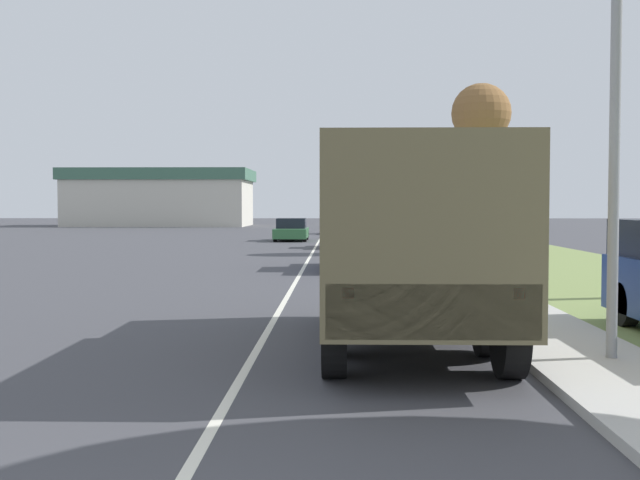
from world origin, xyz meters
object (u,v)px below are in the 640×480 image
at_px(car_third_ahead, 291,230).
at_px(car_fourth_ahead, 343,225).
at_px(car_second_ahead, 344,234).
at_px(military_truck, 407,235).
at_px(car_nearest_ahead, 349,246).

distance_m(car_third_ahead, car_fourth_ahead, 12.25).
xyz_separation_m(car_second_ahead, car_fourth_ahead, (0.05, 19.66, 0.01)).
bearing_deg(military_truck, car_third_ahead, 96.12).
relative_size(military_truck, car_second_ahead, 1.71).
distance_m(car_second_ahead, car_third_ahead, 8.43).
xyz_separation_m(military_truck, car_second_ahead, (-0.74, 28.22, -1.01)).
bearing_deg(car_nearest_ahead, military_truck, -87.44).
height_order(military_truck, car_second_ahead, military_truck).
bearing_deg(car_second_ahead, military_truck, -88.51).
xyz_separation_m(military_truck, car_fourth_ahead, (-0.68, 47.88, -1.00)).
distance_m(military_truck, car_third_ahead, 36.28).
height_order(car_nearest_ahead, car_fourth_ahead, car_nearest_ahead).
bearing_deg(military_truck, car_second_ahead, 91.49).
bearing_deg(car_fourth_ahead, car_nearest_ahead, -89.97).
distance_m(military_truck, car_nearest_ahead, 14.88).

